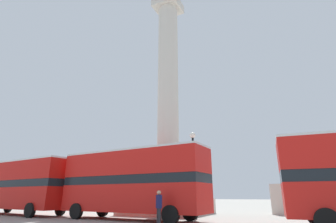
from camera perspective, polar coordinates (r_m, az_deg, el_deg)
name	(u,v)px	position (r m, az deg, el deg)	size (l,w,h in m)	color
ground_plane	(168,214)	(23.30, 0.00, -21.50)	(200.00, 200.00, 0.00)	gray
monument_column	(168,135)	(23.84, 0.00, -5.17)	(6.34, 6.34, 22.24)	beige
bus_b	(132,181)	(18.13, -7.79, -14.72)	(10.44, 3.30, 4.39)	red
bus_c	(21,185)	(25.95, -29.29, -13.72)	(11.01, 3.63, 4.27)	#B7140F
equestrian_statue	(299,195)	(24.76, 26.70, -15.90)	(4.43, 4.01, 5.76)	beige
street_lamp	(194,169)	(18.74, 5.60, -12.30)	(0.42, 0.42, 5.87)	black
pedestrian_near_lamp	(159,205)	(14.66, -2.00, -19.74)	(0.47, 0.45, 1.76)	#28282D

